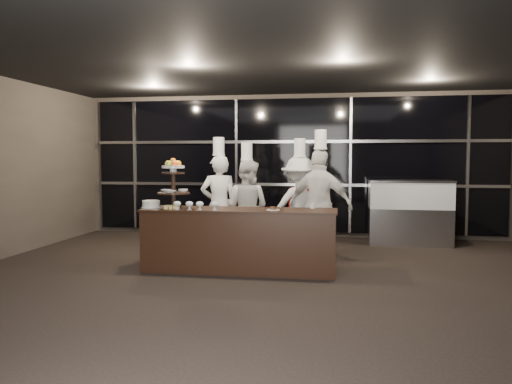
% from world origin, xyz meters
% --- Properties ---
extents(room, '(10.00, 10.00, 10.00)m').
position_xyz_m(room, '(0.00, 0.00, 1.50)').
color(room, black).
rests_on(room, ground).
extents(window_wall, '(8.60, 0.10, 2.80)m').
position_xyz_m(window_wall, '(0.00, 4.94, 1.50)').
color(window_wall, black).
rests_on(window_wall, ground).
extents(buffet_counter, '(2.84, 0.74, 0.92)m').
position_xyz_m(buffet_counter, '(-0.47, 1.55, 0.47)').
color(buffet_counter, black).
rests_on(buffet_counter, ground).
extents(display_stand, '(0.48, 0.48, 0.74)m').
position_xyz_m(display_stand, '(-1.47, 1.55, 1.34)').
color(display_stand, black).
rests_on(display_stand, buffet_counter).
extents(compotes, '(0.66, 0.11, 0.12)m').
position_xyz_m(compotes, '(-1.07, 1.33, 1.00)').
color(compotes, silver).
rests_on(compotes, buffet_counter).
extents(layer_cake, '(0.30, 0.30, 0.11)m').
position_xyz_m(layer_cake, '(-1.80, 1.50, 0.97)').
color(layer_cake, white).
rests_on(layer_cake, buffet_counter).
extents(pastry_squares, '(0.20, 0.13, 0.05)m').
position_xyz_m(pastry_squares, '(-1.44, 1.39, 0.95)').
color(pastry_squares, '#F0CF75').
rests_on(pastry_squares, buffet_counter).
extents(small_plate, '(0.20, 0.20, 0.05)m').
position_xyz_m(small_plate, '(0.04, 1.45, 0.94)').
color(small_plate, white).
rests_on(small_plate, buffet_counter).
extents(chef_cup, '(0.08, 0.08, 0.07)m').
position_xyz_m(chef_cup, '(0.59, 1.80, 0.96)').
color(chef_cup, white).
rests_on(chef_cup, buffet_counter).
extents(display_case, '(1.55, 0.68, 1.24)m').
position_xyz_m(display_case, '(2.32, 4.30, 0.69)').
color(display_case, '#A5A5AA').
rests_on(display_case, ground).
extents(chef_a, '(0.72, 0.58, 2.01)m').
position_xyz_m(chef_a, '(-1.04, 2.66, 0.88)').
color(chef_a, silver).
rests_on(chef_a, ground).
extents(chef_b, '(0.93, 0.81, 1.93)m').
position_xyz_m(chef_b, '(-0.59, 2.79, 0.83)').
color(chef_b, silver).
rests_on(chef_b, ground).
extents(chef_c, '(1.24, 0.96, 1.99)m').
position_xyz_m(chef_c, '(0.32, 2.77, 0.85)').
color(chef_c, silver).
rests_on(chef_c, ground).
extents(chef_d, '(1.15, 0.77, 2.11)m').
position_xyz_m(chef_d, '(0.67, 2.42, 0.92)').
color(chef_d, white).
rests_on(chef_d, ground).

